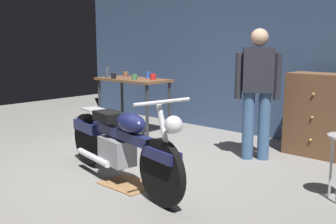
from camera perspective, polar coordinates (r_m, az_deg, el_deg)
ground_plane at (r=4.51m, az=-6.38°, el=-9.28°), size 12.00×12.00×0.00m
back_wall at (r=6.45m, az=12.58°, el=10.39°), size 8.00×0.12×3.10m
workbench at (r=6.60m, az=-5.13°, el=3.96°), size 1.30×0.64×0.90m
motorcycle at (r=4.18m, az=-7.14°, el=-4.44°), size 2.16×0.73×1.00m
person_standing at (r=5.05m, az=13.01°, el=3.40°), size 0.49×0.40×1.67m
wooden_dresser at (r=5.53m, az=21.27°, el=-0.39°), size 0.80×0.47×1.10m
drip_tray at (r=4.24m, az=-5.98°, el=-10.49°), size 0.56×0.40×0.01m
storage_bin at (r=6.34m, az=-10.95°, el=-2.10°), size 0.44×0.32×0.34m
mug_red_diner at (r=6.34m, az=-2.22°, el=5.21°), size 0.12×0.09×0.10m
mug_blue_enamel at (r=6.64m, az=-2.96°, el=5.46°), size 0.11×0.08×0.11m
mug_black_matte at (r=6.61m, az=-8.01°, el=5.28°), size 0.12×0.08×0.09m
mug_brown_stoneware at (r=6.93m, az=-6.24°, el=5.54°), size 0.12×0.09×0.09m
mug_green_speckled at (r=6.32m, az=-4.95°, el=5.13°), size 0.11×0.08×0.09m
bottle at (r=6.72m, az=-8.92°, el=5.77°), size 0.06×0.06×0.24m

